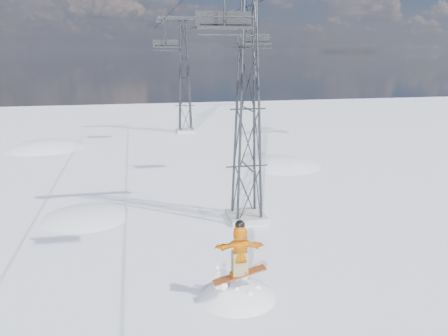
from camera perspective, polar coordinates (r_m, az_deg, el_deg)
The scene contains 8 objects.
ground at distance 14.86m, azimuth 7.96°, elevation -18.13°, with size 120.00×120.00×0.00m, color white.
snow_terrain at distance 37.34m, azimuth -11.19°, elevation -13.60°, with size 39.00×37.00×22.00m.
lift_tower_near at distance 20.51m, azimuth 3.12°, elevation 7.62°, with size 5.20×1.80×11.43m.
lift_tower_far at distance 45.04m, azimuth -5.19°, elevation 11.56°, with size 5.20×1.80×11.43m.
haul_cables at distance 31.72m, azimuth -2.38°, elevation 19.95°, with size 4.46×51.00×0.06m.
lift_chair_near at distance 14.83m, azimuth 0.03°, elevation 18.58°, with size 1.85×0.53×2.29m.
lift_chair_mid at distance 27.77m, azimuth 3.91°, elevation 16.35°, with size 2.09×0.60×2.60m.
lift_chair_far at distance 39.48m, azimuth -7.66°, elevation 15.72°, with size 2.17×0.62×2.69m.
Camera 1 is at (-4.43, -11.66, 8.07)m, focal length 35.00 mm.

